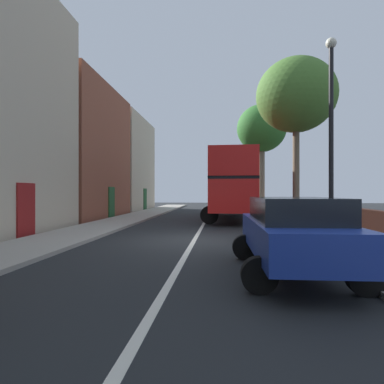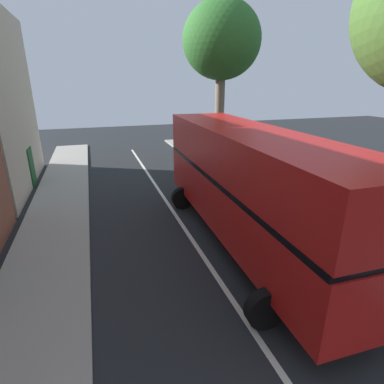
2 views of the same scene
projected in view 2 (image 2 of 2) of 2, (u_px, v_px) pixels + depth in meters
double_decker_bus at (247, 181)px, 10.22m from camera, size 3.76×11.10×4.06m
street_tree_right_3 at (222, 42)px, 17.91m from camera, size 4.63×4.63×9.92m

